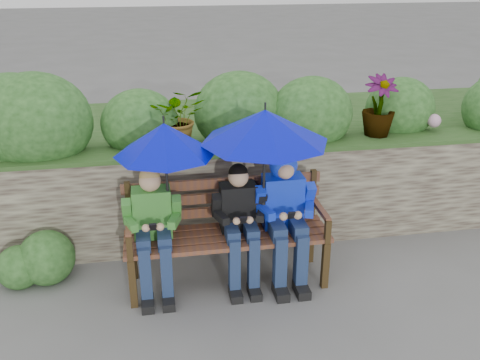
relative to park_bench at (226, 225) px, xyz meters
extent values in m
plane|color=#5A5A58|center=(0.13, -0.09, -0.53)|extent=(60.00, 60.00, 0.00)
cube|color=#443A31|center=(0.13, 0.66, -0.03)|extent=(8.00, 0.40, 1.00)
cube|color=#204715|center=(0.13, 0.66, 0.48)|extent=(8.00, 0.42, 0.04)
cube|color=#204715|center=(0.13, 1.86, -0.05)|extent=(8.00, 2.00, 0.96)
ellipsoid|color=#1C4116|center=(-1.84, 0.92, 0.77)|extent=(1.01, 0.81, 0.91)
ellipsoid|color=#1C4116|center=(-0.70, 0.94, 0.69)|extent=(0.75, 0.60, 0.68)
ellipsoid|color=#1C4116|center=(0.29, 1.01, 0.74)|extent=(0.91, 0.73, 0.82)
ellipsoid|color=#1C4116|center=(1.01, 0.88, 0.72)|extent=(0.85, 0.68, 0.76)
ellipsoid|color=#1C4116|center=(2.03, 1.00, 0.69)|extent=(0.75, 0.60, 0.67)
ellipsoid|color=#1C4116|center=(-1.63, 0.87, 0.78)|extent=(1.03, 0.82, 0.92)
sphere|color=#C390AF|center=(-1.64, 0.76, 0.62)|extent=(0.14, 0.14, 0.14)
sphere|color=#C390AF|center=(0.44, 0.76, 0.62)|extent=(0.14, 0.14, 0.14)
sphere|color=#C390AF|center=(2.30, 0.76, 0.62)|extent=(0.14, 0.14, 0.14)
imported|color=#1C4116|center=(-0.33, 0.76, 0.78)|extent=(0.52, 0.45, 0.58)
imported|color=#1C4116|center=(1.68, 0.76, 0.80)|extent=(0.34, 0.34, 0.61)
sphere|color=#1C4116|center=(-1.60, 0.26, -0.32)|extent=(0.50, 0.50, 0.50)
sphere|color=#1C4116|center=(-1.83, 0.21, -0.36)|extent=(0.40, 0.40, 0.40)
cube|color=#342612|center=(-0.83, -0.30, -0.31)|extent=(0.06, 0.06, 0.44)
cube|color=#342612|center=(-0.83, 0.14, -0.31)|extent=(0.06, 0.06, 0.44)
cube|color=#342612|center=(0.83, -0.30, -0.31)|extent=(0.06, 0.06, 0.44)
cube|color=#342612|center=(0.83, 0.14, -0.31)|extent=(0.06, 0.06, 0.44)
cube|color=brown|center=(0.00, -0.27, -0.07)|extent=(1.78, 0.10, 0.04)
cube|color=brown|center=(0.00, -0.14, -0.07)|extent=(1.78, 0.10, 0.04)
cube|color=brown|center=(0.00, -0.01, -0.07)|extent=(1.78, 0.10, 0.04)
cube|color=brown|center=(0.00, 0.11, -0.07)|extent=(1.78, 0.10, 0.04)
cube|color=#342612|center=(-0.83, 0.16, 0.16)|extent=(0.05, 0.05, 0.49)
cube|color=brown|center=(-0.83, -0.08, 0.13)|extent=(0.05, 0.46, 0.04)
cube|color=#342612|center=(-0.83, -0.30, 0.02)|extent=(0.05, 0.05, 0.22)
cube|color=#342612|center=(0.83, 0.16, 0.16)|extent=(0.05, 0.05, 0.49)
cube|color=brown|center=(0.83, -0.08, 0.13)|extent=(0.05, 0.46, 0.04)
cube|color=#342612|center=(0.83, -0.30, 0.02)|extent=(0.05, 0.05, 0.22)
cube|color=brown|center=(0.00, 0.17, 0.06)|extent=(1.78, 0.03, 0.09)
cube|color=brown|center=(0.00, 0.17, 0.20)|extent=(1.78, 0.03, 0.09)
cube|color=brown|center=(0.00, 0.17, 0.34)|extent=(1.78, 0.03, 0.09)
cube|color=#408533|center=(-0.63, 0.02, 0.17)|extent=(0.32, 0.19, 0.44)
sphere|color=tan|center=(-0.63, 0.00, 0.47)|extent=(0.18, 0.18, 0.18)
sphere|color=tan|center=(-0.63, 0.01, 0.50)|extent=(0.17, 0.17, 0.17)
cube|color=#1D2F48|center=(-0.72, -0.14, 0.01)|extent=(0.11, 0.31, 0.11)
cube|color=#1D2F48|center=(-0.72, -0.29, -0.26)|extent=(0.10, 0.10, 0.54)
cube|color=black|center=(-0.72, -0.35, -0.49)|extent=(0.10, 0.21, 0.08)
cube|color=#1D2F48|center=(-0.55, -0.14, 0.01)|extent=(0.11, 0.31, 0.11)
cube|color=#1D2F48|center=(-0.55, -0.29, -0.26)|extent=(0.10, 0.10, 0.54)
cube|color=black|center=(-0.55, -0.35, -0.49)|extent=(0.10, 0.21, 0.08)
cube|color=#408533|center=(-0.84, -0.03, 0.23)|extent=(0.08, 0.17, 0.24)
cube|color=#408533|center=(-0.81, -0.15, 0.16)|extent=(0.12, 0.20, 0.07)
sphere|color=tan|center=(-0.69, -0.24, 0.16)|extent=(0.07, 0.07, 0.07)
cube|color=#408533|center=(-0.43, -0.03, 0.23)|extent=(0.08, 0.17, 0.24)
cube|color=#408533|center=(-0.46, -0.15, 0.16)|extent=(0.12, 0.20, 0.07)
sphere|color=tan|center=(-0.58, -0.24, 0.16)|extent=(0.07, 0.07, 0.07)
cube|color=black|center=(-0.63, -0.25, 0.17)|extent=(0.06, 0.07, 0.09)
cube|color=black|center=(0.11, 0.02, 0.16)|extent=(0.31, 0.18, 0.42)
sphere|color=tan|center=(0.11, 0.00, 0.45)|extent=(0.18, 0.18, 0.18)
sphere|color=black|center=(0.11, 0.01, 0.48)|extent=(0.17, 0.17, 0.17)
cube|color=#1D2F48|center=(0.03, -0.13, 0.01)|extent=(0.11, 0.30, 0.11)
cube|color=#1D2F48|center=(0.03, -0.28, -0.26)|extent=(0.09, 0.10, 0.54)
cube|color=black|center=(0.03, -0.33, -0.50)|extent=(0.10, 0.20, 0.07)
cube|color=#1D2F48|center=(0.19, -0.13, 0.01)|extent=(0.11, 0.30, 0.11)
cube|color=#1D2F48|center=(0.19, -0.28, -0.26)|extent=(0.09, 0.10, 0.54)
cube|color=black|center=(0.19, -0.33, -0.50)|extent=(0.10, 0.20, 0.07)
cube|color=black|center=(-0.09, -0.03, 0.22)|extent=(0.07, 0.17, 0.24)
cube|color=black|center=(-0.06, -0.15, 0.15)|extent=(0.12, 0.20, 0.06)
sphere|color=tan|center=(0.05, -0.23, 0.15)|extent=(0.06, 0.06, 0.06)
cube|color=black|center=(0.31, -0.03, 0.22)|extent=(0.07, 0.17, 0.24)
cube|color=black|center=(0.28, -0.15, 0.15)|extent=(0.12, 0.20, 0.06)
sphere|color=tan|center=(0.17, -0.23, 0.15)|extent=(0.06, 0.06, 0.06)
cube|color=black|center=(0.11, -0.24, 0.16)|extent=(0.06, 0.07, 0.09)
cube|color=#010CD2|center=(0.51, 0.02, 0.19)|extent=(0.35, 0.21, 0.47)
sphere|color=tan|center=(0.51, 0.00, 0.51)|extent=(0.20, 0.20, 0.20)
sphere|color=#010CD2|center=(0.51, 0.03, 0.52)|extent=(0.25, 0.25, 0.25)
sphere|color=tan|center=(0.51, -0.05, 0.50)|extent=(0.15, 0.15, 0.15)
cube|color=#1D2F48|center=(0.42, -0.15, 0.01)|extent=(0.12, 0.33, 0.12)
cube|color=#1D2F48|center=(0.42, -0.31, -0.26)|extent=(0.10, 0.11, 0.55)
cube|color=black|center=(0.42, -0.38, -0.49)|extent=(0.11, 0.23, 0.08)
cube|color=#1D2F48|center=(0.60, -0.15, 0.01)|extent=(0.12, 0.33, 0.12)
cube|color=#1D2F48|center=(0.60, -0.31, -0.26)|extent=(0.10, 0.11, 0.55)
cube|color=black|center=(0.60, -0.38, -0.49)|extent=(0.11, 0.23, 0.08)
cube|color=#010CD2|center=(0.29, -0.03, 0.25)|extent=(0.08, 0.19, 0.26)
cube|color=#010CD2|center=(0.32, -0.17, 0.18)|extent=(0.13, 0.22, 0.07)
sphere|color=tan|center=(0.45, -0.26, 0.18)|extent=(0.07, 0.07, 0.07)
cube|color=#010CD2|center=(0.73, -0.03, 0.25)|extent=(0.08, 0.19, 0.26)
cube|color=#010CD2|center=(0.70, -0.17, 0.18)|extent=(0.13, 0.22, 0.07)
sphere|color=tan|center=(0.57, -0.26, 0.18)|extent=(0.07, 0.07, 0.07)
cube|color=black|center=(0.51, -0.27, 0.19)|extent=(0.06, 0.07, 0.09)
cone|color=#0007C2|center=(-0.49, -0.04, 0.84)|extent=(0.83, 0.83, 0.26)
cylinder|color=black|center=(-0.49, -0.04, 1.00)|extent=(0.02, 0.02, 0.06)
cylinder|color=black|center=(-0.49, -0.04, 0.51)|extent=(0.02, 0.02, 0.65)
sphere|color=black|center=(-0.49, -0.04, 0.19)|extent=(0.04, 0.04, 0.04)
cone|color=#0007C2|center=(0.32, -0.07, 0.91)|extent=(1.07, 1.07, 0.27)
cylinder|color=black|center=(0.32, -0.07, 1.08)|extent=(0.02, 0.02, 0.06)
cylinder|color=black|center=(0.32, -0.07, 0.56)|extent=(0.02, 0.02, 0.70)
sphere|color=black|center=(0.32, -0.07, 0.21)|extent=(0.04, 0.04, 0.04)
camera|label=1|loc=(-0.60, -4.14, 2.18)|focal=40.00mm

